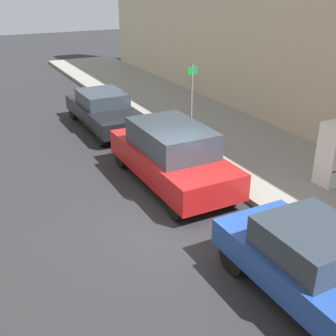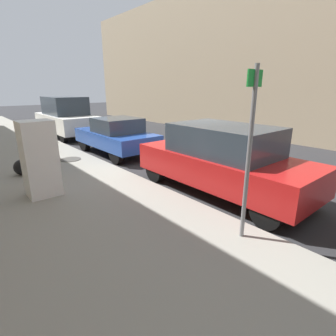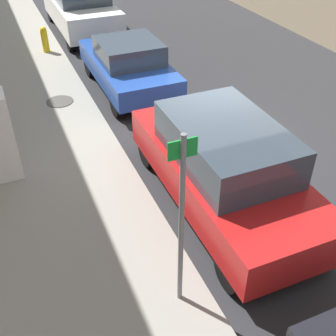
% 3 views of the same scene
% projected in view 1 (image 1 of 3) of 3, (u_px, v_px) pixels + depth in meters
% --- Properties ---
extents(ground_plane, '(80.00, 80.00, 0.00)m').
position_uv_depth(ground_plane, '(178.00, 217.00, 10.29)').
color(ground_plane, '#28282B').
extents(sidewalk_slab, '(4.45, 44.00, 0.17)m').
position_uv_depth(sidewalk_slab, '(305.00, 179.00, 11.99)').
color(sidewalk_slab, gray).
rests_on(sidewalk_slab, ground).
extents(discarded_refrigerator, '(0.70, 0.62, 1.74)m').
position_uv_depth(discarded_refrigerator, '(334.00, 154.00, 11.20)').
color(discarded_refrigerator, white).
rests_on(discarded_refrigerator, sidewalk_slab).
extents(street_sign_post, '(0.36, 0.07, 2.75)m').
position_uv_depth(street_sign_post, '(191.00, 103.00, 13.37)').
color(street_sign_post, slate).
rests_on(street_sign_post, sidewalk_slab).
extents(parked_sedan_dark, '(1.78, 4.64, 1.40)m').
position_uv_depth(parked_sedan_dark, '(104.00, 110.00, 16.12)').
color(parked_sedan_dark, black).
rests_on(parked_sedan_dark, ground).
extents(parked_suv_red, '(1.87, 4.63, 1.73)m').
position_uv_depth(parked_suv_red, '(171.00, 155.00, 11.60)').
color(parked_suv_red, red).
rests_on(parked_suv_red, ground).
extents(parked_hatchback_blue, '(1.78, 3.96, 1.46)m').
position_uv_depth(parked_hatchback_blue, '(316.00, 266.00, 7.31)').
color(parked_hatchback_blue, '#23479E').
rests_on(parked_hatchback_blue, ground).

